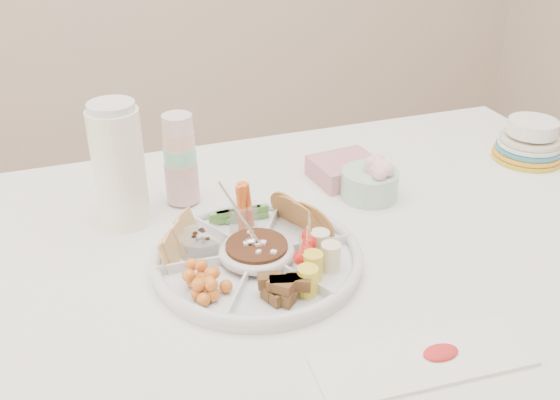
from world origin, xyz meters
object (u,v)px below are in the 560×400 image
object	(u,v)px
dining_table	(310,379)
party_tray	(257,255)
thermos	(119,164)
plate_stack	(530,139)

from	to	relation	value
dining_table	party_tray	world-z (taller)	party_tray
dining_table	thermos	size ratio (longest dim) A/B	5.80
party_tray	thermos	xyz separation A→B (m)	(-0.21, 0.24, 0.11)
thermos	plate_stack	distance (m)	0.98
dining_table	thermos	world-z (taller)	thermos
dining_table	plate_stack	xyz separation A→B (m)	(0.63, 0.16, 0.43)
dining_table	plate_stack	bearing A→B (deg)	14.46
dining_table	plate_stack	distance (m)	0.79
thermos	plate_stack	bearing A→B (deg)	-1.32
party_tray	plate_stack	xyz separation A→B (m)	(0.77, 0.21, 0.03)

